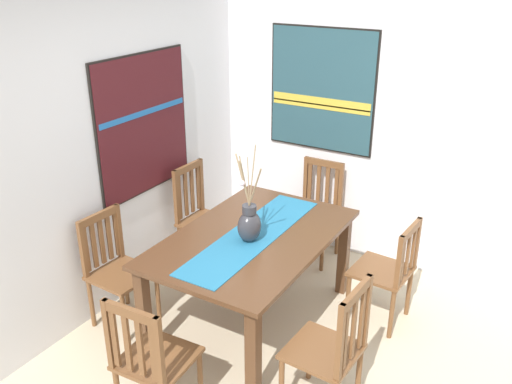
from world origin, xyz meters
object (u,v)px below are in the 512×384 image
at_px(chair_1, 201,215).
at_px(centerpiece_vase, 249,224).
at_px(chair_5, 331,348).
at_px(painting_on_back_wall, 143,124).
at_px(chair_0, 116,267).
at_px(chair_4, 388,270).
at_px(painting_on_side_wall, 322,90).
at_px(chair_2, 316,209).
at_px(dining_table, 253,248).
at_px(chair_3, 151,359).

bearing_deg(chair_1, centerpiece_vase, -124.35).
xyz_separation_m(chair_5, painting_on_back_wall, (0.70, 2.01, 0.93)).
relative_size(chair_0, chair_1, 0.95).
distance_m(chair_1, chair_4, 1.77).
relative_size(chair_0, painting_on_side_wall, 0.81).
xyz_separation_m(chair_2, chair_5, (-1.76, -0.92, 0.00)).
xyz_separation_m(dining_table, chair_4, (0.53, -0.89, -0.20)).
distance_m(centerpiece_vase, painting_on_back_wall, 1.27).
distance_m(chair_2, painting_on_side_wall, 1.11).
distance_m(dining_table, centerpiece_vase, 0.26).
distance_m(chair_2, chair_4, 1.13).
height_order(dining_table, painting_on_back_wall, painting_on_back_wall).
relative_size(chair_5, painting_on_side_wall, 0.86).
xyz_separation_m(dining_table, chair_0, (-0.52, 0.91, -0.18)).
bearing_deg(chair_3, centerpiece_vase, -0.84).
height_order(chair_3, chair_4, chair_3).
height_order(chair_4, painting_on_side_wall, painting_on_side_wall).
distance_m(chair_3, painting_on_side_wall, 2.84).
height_order(chair_2, painting_on_back_wall, painting_on_back_wall).
height_order(chair_0, chair_4, chair_0).
xyz_separation_m(chair_0, chair_1, (1.06, -0.04, 0.01)).
xyz_separation_m(chair_1, chair_3, (-1.71, -0.88, -0.01)).
distance_m(dining_table, chair_0, 1.07).
bearing_deg(chair_0, chair_2, -27.18).
bearing_deg(chair_3, dining_table, 0.23).
distance_m(chair_2, chair_5, 1.98).
bearing_deg(chair_0, chair_1, -2.05).
xyz_separation_m(chair_0, chair_2, (1.73, -0.89, 0.00)).
bearing_deg(chair_4, dining_table, 120.93).
height_order(chair_3, painting_on_side_wall, painting_on_side_wall).
bearing_deg(centerpiece_vase, chair_0, 115.45).
xyz_separation_m(chair_3, painting_on_back_wall, (1.32, 1.13, 0.94)).
bearing_deg(painting_on_back_wall, chair_4, -79.00).
bearing_deg(chair_5, centerpiece_vase, 61.39).
bearing_deg(chair_0, dining_table, -60.11).
relative_size(dining_table, chair_4, 1.88).
distance_m(chair_0, chair_3, 1.13).
xyz_separation_m(centerpiece_vase, painting_on_back_wall, (0.22, 1.14, 0.51)).
bearing_deg(chair_3, chair_0, 54.33).
relative_size(dining_table, painting_on_back_wall, 1.43).
relative_size(chair_5, painting_on_back_wall, 0.84).
xyz_separation_m(painting_on_back_wall, painting_on_side_wall, (1.29, -0.99, 0.14)).
distance_m(chair_3, chair_5, 1.09).
bearing_deg(chair_3, chair_1, 27.15).
height_order(centerpiece_vase, painting_on_back_wall, painting_on_back_wall).
bearing_deg(painting_on_back_wall, chair_3, -139.58).
distance_m(chair_2, chair_3, 2.39).
bearing_deg(chair_2, painting_on_back_wall, 134.02).
relative_size(painting_on_back_wall, painting_on_side_wall, 1.03).
bearing_deg(painting_on_side_wall, centerpiece_vase, -174.37).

